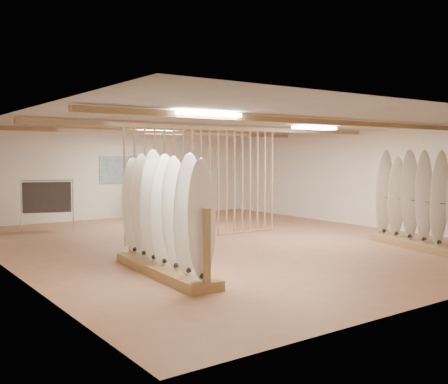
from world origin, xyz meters
TOP-DOWN VIEW (x-y plane):
  - floor at (0.00, 0.00)m, footprint 12.00×12.00m
  - ceiling at (0.00, 0.00)m, footprint 12.00×12.00m
  - wall_back at (0.00, 6.00)m, footprint 12.00×0.00m
  - wall_left at (-5.00, 0.00)m, footprint 0.00×12.00m
  - wall_right at (5.00, 0.00)m, footprint 0.00×12.00m
  - ceiling_slats at (0.00, 0.00)m, footprint 9.50×6.12m
  - light_panels at (0.00, 0.00)m, footprint 1.20×0.35m
  - bamboo_partition at (0.00, 0.80)m, footprint 4.45×0.05m
  - poster at (0.00, 5.98)m, footprint 1.40×0.03m
  - rack_left at (-2.86, -2.22)m, footprint 0.76×3.09m
  - rack_right at (3.03, -3.18)m, footprint 1.19×2.69m
  - clothing_rack_a at (-2.93, 4.19)m, footprint 1.30×0.70m
  - clothing_rack_b at (0.84, 4.89)m, footprint 1.50×0.87m
  - shopper_a at (-0.49, 2.47)m, footprint 0.85×0.72m
  - shopper_b at (1.42, 3.36)m, footprint 1.07×1.00m

SIDE VIEW (x-z plane):
  - floor at x=0.00m, z-range 0.00..0.00m
  - rack_right at x=3.03m, z-range -0.33..1.79m
  - rack_left at x=-2.86m, z-range -0.33..1.80m
  - shopper_b at x=1.42m, z-range 0.00..1.76m
  - clothing_rack_a at x=-2.93m, z-range 0.22..1.66m
  - shopper_a at x=-0.49m, z-range 0.00..1.97m
  - clothing_rack_b at x=0.84m, z-range 0.25..1.93m
  - bamboo_partition at x=0.00m, z-range 0.01..2.79m
  - wall_back at x=0.00m, z-range -4.60..7.40m
  - wall_left at x=-5.00m, z-range -4.60..7.40m
  - wall_right at x=5.00m, z-range -4.60..7.40m
  - poster at x=0.00m, z-range 1.15..2.05m
  - ceiling_slats at x=0.00m, z-range 2.67..2.77m
  - light_panels at x=0.00m, z-range 2.71..2.77m
  - ceiling at x=0.00m, z-range 2.80..2.80m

